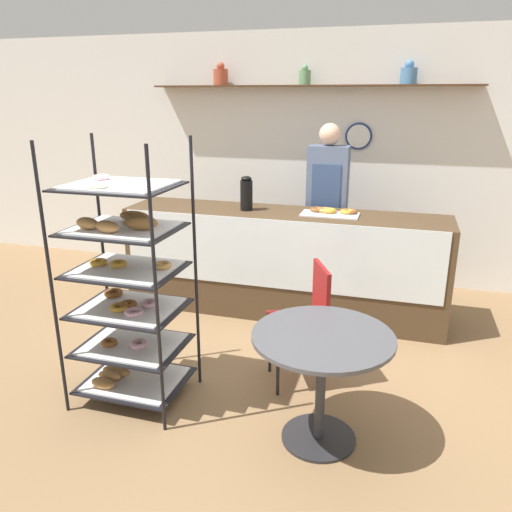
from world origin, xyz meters
name	(u,v)px	position (x,y,z in m)	size (l,w,h in m)	color
ground_plane	(237,384)	(0.00, 0.00, 0.00)	(14.00, 14.00, 0.00)	olive
back_wall	(309,158)	(0.00, 2.56, 1.36)	(10.00, 0.30, 2.70)	white
display_counter	(283,262)	(0.00, 1.39, 0.50)	(3.04, 0.64, 1.00)	#4C3823
pastry_rack	(126,287)	(-0.65, -0.34, 0.83)	(0.75, 0.60, 1.79)	black
person_worker	(327,205)	(0.33, 1.89, 0.98)	(0.40, 0.23, 1.78)	#282833
cafe_table	(322,361)	(0.68, -0.43, 0.55)	(0.84, 0.84, 0.72)	#262628
cafe_chair	(308,312)	(0.47, 0.21, 0.56)	(0.51, 0.51, 0.90)	black
coffee_carafe	(246,194)	(-0.36, 1.38, 1.15)	(0.12, 0.12, 0.32)	black
donut_tray_counter	(331,212)	(0.44, 1.43, 1.02)	(0.52, 0.26, 0.05)	silver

